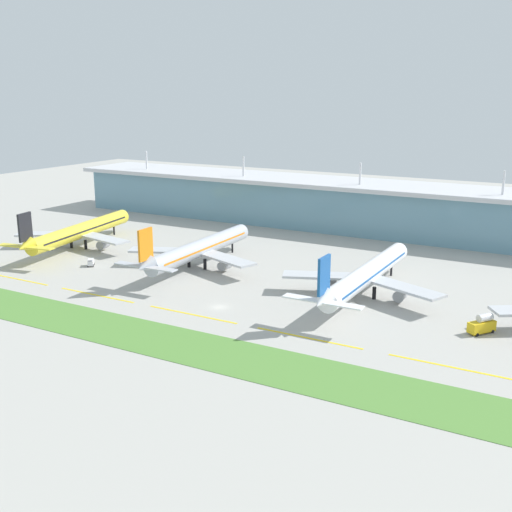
{
  "coord_description": "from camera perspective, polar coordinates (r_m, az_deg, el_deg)",
  "views": [
    {
      "loc": [
        89.07,
        -137.9,
        57.08
      ],
      "look_at": [
        -5.45,
        30.56,
        7.0
      ],
      "focal_mm": 43.94,
      "sensor_mm": 36.0,
      "label": 1
    }
  ],
  "objects": [
    {
      "name": "grass_verge",
      "position": [
        153.22,
        -8.87,
        -7.5
      ],
      "size": [
        300.0,
        18.0,
        0.1
      ],
      "primitive_type": "cube",
      "color": "#518438",
      "rests_on": "ground"
    },
    {
      "name": "fuel_truck",
      "position": [
        164.2,
        19.91,
        -5.88
      ],
      "size": [
        6.26,
        7.39,
        4.95
      ],
      "color": "gold",
      "rests_on": "ground"
    },
    {
      "name": "taxiway_stripe_mid_east",
      "position": [
        152.75,
        4.77,
        -7.45
      ],
      "size": [
        28.0,
        0.7,
        0.04
      ],
      "primitive_type": "cube",
      "color": "yellow",
      "rests_on": "ground"
    },
    {
      "name": "taxiway_stripe_centre",
      "position": [
        168.64,
        -5.83,
        -5.32
      ],
      "size": [
        28.0,
        0.7,
        0.04
      ],
      "primitive_type": "cube",
      "color": "yellow",
      "rests_on": "ground"
    },
    {
      "name": "airliner_far_middle",
      "position": [
        183.72,
        9.99,
        -1.69
      ],
      "size": [
        48.8,
        70.96,
        18.9
      ],
      "color": "white",
      "rests_on": "ground"
    },
    {
      "name": "airliner_nearest",
      "position": [
        247.6,
        -15.74,
        2.19
      ],
      "size": [
        48.01,
        69.97,
        18.9
      ],
      "color": "yellow",
      "rests_on": "ground"
    },
    {
      "name": "baggage_cart",
      "position": [
        221.19,
        -14.81,
        -0.58
      ],
      "size": [
        3.61,
        3.97,
        2.48
      ],
      "color": "silver",
      "rests_on": "ground"
    },
    {
      "name": "taxiway_stripe_mid_west",
      "position": [
        189.35,
        -14.31,
        -3.47
      ],
      "size": [
        28.0,
        0.7,
        0.04
      ],
      "primitive_type": "cube",
      "color": "yellow",
      "rests_on": "ground"
    },
    {
      "name": "taxiway_stripe_west",
      "position": [
        213.5,
        -20.97,
        -1.96
      ],
      "size": [
        28.0,
        0.7,
        0.04
      ],
      "primitive_type": "cube",
      "color": "yellow",
      "rests_on": "ground"
    },
    {
      "name": "taxiway_stripe_east",
      "position": [
        143.32,
        17.4,
        -9.64
      ],
      "size": [
        28.0,
        0.7,
        0.04
      ],
      "primitive_type": "cube",
      "color": "yellow",
      "rests_on": "ground"
    },
    {
      "name": "airliner_near_middle",
      "position": [
        212.02,
        -5.22,
        0.66
      ],
      "size": [
        48.77,
        67.67,
        18.9
      ],
      "color": "#ADB2BC",
      "rests_on": "ground"
    },
    {
      "name": "ground_plane",
      "position": [
        173.81,
        -3.38,
        -4.66
      ],
      "size": [
        600.0,
        600.0,
        0.0
      ],
      "primitive_type": "plane",
      "color": "#A8A59E"
    },
    {
      "name": "terminal_building",
      "position": [
        271.67,
        9.74,
        4.46
      ],
      "size": [
        288.0,
        34.0,
        29.66
      ],
      "color": "#6693A8",
      "rests_on": "ground"
    }
  ]
}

